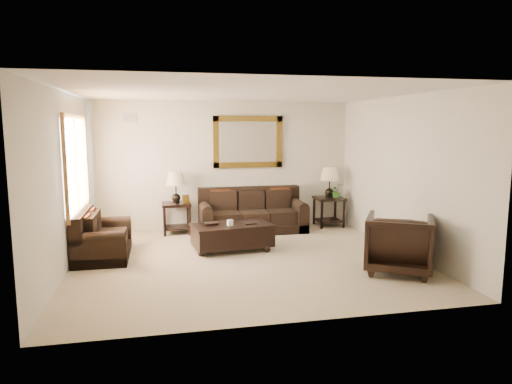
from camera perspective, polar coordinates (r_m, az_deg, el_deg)
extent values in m
cube|color=gray|center=(7.59, -1.29, -8.47)|extent=(5.50, 5.00, 0.01)
cube|color=white|center=(7.29, -1.36, 12.31)|extent=(5.50, 5.00, 0.01)
cube|color=beige|center=(9.77, -4.05, 3.32)|extent=(5.50, 0.01, 2.70)
cube|color=beige|center=(4.91, 4.10, -1.50)|extent=(5.50, 0.01, 2.70)
cube|color=beige|center=(7.33, -22.96, 1.08)|extent=(0.01, 5.00, 2.70)
cube|color=beige|center=(8.28, 17.74, 2.08)|extent=(0.01, 5.00, 2.70)
cube|color=white|center=(8.19, -21.76, 3.23)|extent=(0.01, 1.80, 1.50)
cube|color=brown|center=(8.16, -21.81, 8.77)|extent=(0.06, 1.96, 0.08)
cube|color=brown|center=(8.28, -21.23, -2.22)|extent=(0.06, 1.96, 0.08)
cube|color=brown|center=(7.26, -22.72, 2.62)|extent=(0.06, 0.08, 1.50)
cube|color=brown|center=(9.11, -20.56, 3.73)|extent=(0.06, 0.08, 1.50)
cube|color=brown|center=(8.18, -21.52, 3.24)|extent=(0.05, 0.05, 1.50)
cube|color=#452D0D|center=(9.80, -0.98, 6.28)|extent=(1.50, 0.06, 1.10)
cube|color=white|center=(9.81, -1.00, 6.28)|extent=(1.26, 0.01, 0.86)
cube|color=#999999|center=(9.64, -15.48, 8.93)|extent=(0.25, 0.02, 0.18)
cube|color=black|center=(9.57, -0.43, -4.40)|extent=(2.19, 0.95, 0.18)
cube|color=black|center=(9.81, -0.86, -0.63)|extent=(2.19, 0.22, 0.45)
cube|color=black|center=(9.41, -3.90, -3.25)|extent=(0.56, 0.77, 0.27)
cube|color=black|center=(9.51, -0.41, -3.11)|extent=(0.56, 0.77, 0.27)
cube|color=black|center=(9.64, 2.99, -2.97)|extent=(0.56, 0.77, 0.27)
cube|color=black|center=(9.39, -6.34, -3.61)|extent=(0.22, 0.95, 0.53)
cylinder|color=black|center=(9.34, -6.37, -2.03)|extent=(0.22, 0.93, 0.22)
cube|color=black|center=(9.78, 5.24, -3.13)|extent=(0.22, 0.95, 0.53)
cylinder|color=black|center=(9.73, 5.26, -1.61)|extent=(0.22, 0.93, 0.22)
cube|color=maroon|center=(9.53, -4.41, -0.95)|extent=(0.42, 0.18, 0.43)
cube|color=maroon|center=(9.78, 3.01, -0.70)|extent=(0.42, 0.18, 0.43)
cube|color=black|center=(8.14, -18.51, -7.15)|extent=(0.84, 1.42, 0.16)
cube|color=black|center=(8.07, -20.96, -3.63)|extent=(0.19, 1.42, 0.40)
cube|color=black|center=(7.85, -18.66, -6.24)|extent=(0.69, 0.49, 0.24)
cube|color=black|center=(8.34, -18.26, -5.37)|extent=(0.69, 0.49, 0.24)
cube|color=black|center=(7.52, -19.09, -7.23)|extent=(0.84, 0.19, 0.47)
cylinder|color=black|center=(7.46, -19.17, -5.49)|extent=(0.83, 0.19, 0.19)
cube|color=black|center=(8.70, -18.11, -5.12)|extent=(0.84, 0.19, 0.47)
cylinder|color=black|center=(8.65, -18.18, -3.60)|extent=(0.83, 0.19, 0.19)
cube|color=maroon|center=(7.76, -20.10, -4.08)|extent=(0.16, 0.37, 0.38)
cube|color=maroon|center=(8.34, -19.53, -3.22)|extent=(0.16, 0.37, 0.38)
cube|color=black|center=(9.45, -9.93, -1.51)|extent=(0.58, 0.58, 0.05)
cube|color=black|center=(9.54, -9.86, -4.34)|extent=(0.49, 0.49, 0.03)
cylinder|color=black|center=(9.26, -11.35, -3.73)|extent=(0.05, 0.05, 0.58)
cylinder|color=black|center=(9.28, -8.30, -3.63)|extent=(0.05, 0.05, 0.58)
cylinder|color=black|center=(9.75, -11.39, -3.14)|extent=(0.05, 0.05, 0.58)
cylinder|color=black|center=(9.76, -8.49, -3.05)|extent=(0.05, 0.05, 0.58)
sphere|color=black|center=(9.43, -9.95, -0.72)|extent=(0.18, 0.18, 0.18)
cylinder|color=black|center=(9.41, -9.98, 0.42)|extent=(0.03, 0.03, 0.38)
cone|color=#CDBA89|center=(9.38, -10.01, 1.69)|extent=(0.40, 0.40, 0.27)
cube|color=#452D0D|center=(9.34, -8.76, -0.88)|extent=(0.16, 0.10, 0.18)
cube|color=black|center=(10.11, 9.12, -0.79)|extent=(0.59, 0.59, 0.05)
cube|color=black|center=(10.20, 9.06, -3.50)|extent=(0.50, 0.50, 0.03)
cylinder|color=black|center=(9.84, 8.24, -2.92)|extent=(0.05, 0.05, 0.59)
cylinder|color=black|center=(10.03, 10.95, -2.78)|extent=(0.05, 0.05, 0.59)
cylinder|color=black|center=(10.31, 7.27, -2.39)|extent=(0.05, 0.05, 0.59)
cylinder|color=black|center=(10.49, 9.88, -2.27)|extent=(0.05, 0.05, 0.59)
sphere|color=black|center=(10.09, 9.14, -0.04)|extent=(0.18, 0.18, 0.18)
cylinder|color=black|center=(10.06, 9.17, 1.05)|extent=(0.03, 0.03, 0.39)
cone|color=#CDBA89|center=(10.04, 9.19, 2.26)|extent=(0.41, 0.41, 0.28)
sphere|color=black|center=(7.85, -6.83, -7.58)|extent=(0.12, 0.12, 0.12)
sphere|color=black|center=(8.03, 1.39, -7.17)|extent=(0.12, 0.12, 0.12)
sphere|color=black|center=(8.35, -7.16, -6.62)|extent=(0.12, 0.12, 0.12)
sphere|color=black|center=(8.52, 0.57, -6.27)|extent=(0.12, 0.12, 0.12)
cube|color=black|center=(8.11, -2.99, -5.36)|extent=(1.44, 0.92, 0.38)
cube|color=black|center=(8.07, -3.00, -4.19)|extent=(1.47, 0.94, 0.04)
cube|color=black|center=(8.07, -5.61, -3.96)|extent=(0.25, 0.19, 0.03)
cube|color=black|center=(8.07, -0.75, -3.94)|extent=(0.23, 0.17, 0.03)
cube|color=white|center=(7.95, -3.25, -3.85)|extent=(0.11, 0.09, 0.10)
imported|color=black|center=(7.19, 17.46, -5.82)|extent=(1.25, 1.23, 0.96)
imported|color=#2A591E|center=(10.04, 10.05, -0.03)|extent=(0.28, 0.31, 0.24)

